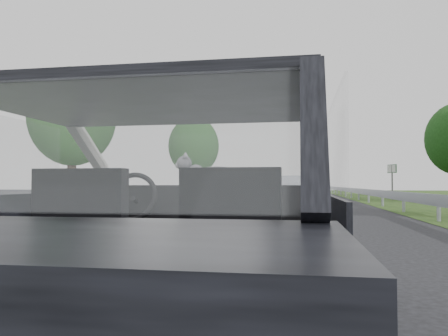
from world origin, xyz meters
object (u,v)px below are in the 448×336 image
at_px(highway_sign, 392,182).
at_px(other_car, 290,188).
at_px(subject_car, 175,231).
at_px(cat, 217,174).

bearing_deg(highway_sign, other_car, -179.33).
xyz_separation_m(subject_car, other_car, (0.17, 23.28, 0.03)).
relative_size(subject_car, highway_sign, 1.79).
relative_size(cat, other_car, 0.12).
bearing_deg(subject_car, cat, 77.44).
xyz_separation_m(other_car, highway_sign, (6.30, 2.90, 0.37)).
distance_m(subject_car, highway_sign, 26.97).
xyz_separation_m(subject_car, highway_sign, (6.47, 26.18, 0.39)).
bearing_deg(other_car, subject_car, -88.66).
height_order(subject_car, cat, subject_car).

